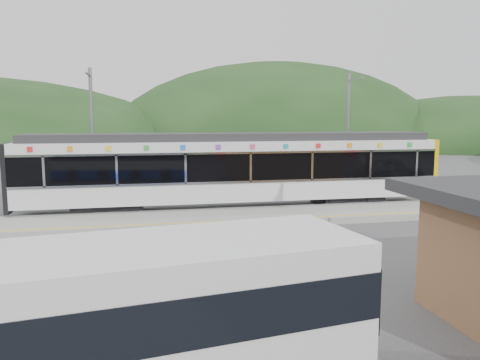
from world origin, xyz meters
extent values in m
plane|color=#4C4C4F|center=(0.00, 0.00, 0.00)|extent=(120.00, 120.00, 0.00)
ellipsoid|color=#1E3D19|center=(16.00, 54.00, 0.00)|extent=(52.00, 39.00, 26.00)
ellipsoid|color=#1E3D19|center=(45.00, 48.00, 0.00)|extent=(44.00, 33.00, 16.00)
cube|color=#9E9E99|center=(0.00, 3.30, 0.15)|extent=(26.00, 3.20, 0.30)
cube|color=yellow|center=(0.00, 2.00, 0.30)|extent=(26.00, 0.10, 0.01)
cube|color=black|center=(-6.13, 6.00, 0.30)|extent=(3.20, 2.20, 0.56)
cube|color=black|center=(5.87, 6.00, 0.30)|extent=(3.20, 2.20, 0.56)
cube|color=silver|center=(-0.13, 6.00, 1.04)|extent=(20.00, 2.90, 0.92)
cube|color=black|center=(-0.13, 6.00, 2.23)|extent=(20.00, 2.96, 1.45)
cube|color=silver|center=(-0.13, 4.50, 1.55)|extent=(20.00, 0.05, 0.10)
cube|color=silver|center=(-0.13, 4.50, 2.90)|extent=(20.00, 0.05, 0.10)
cube|color=silver|center=(-0.13, 6.00, 3.17)|extent=(20.00, 2.90, 0.45)
cube|color=#2D2D30|center=(-0.13, 6.00, 3.58)|extent=(19.40, 2.50, 0.36)
cube|color=#E0AC0B|center=(9.99, 6.00, 1.90)|extent=(0.24, 2.92, 3.00)
cube|color=black|center=(-10.23, 6.00, 1.90)|extent=(0.20, 2.92, 3.00)
cube|color=silver|center=(-8.63, 4.50, 2.23)|extent=(0.10, 0.05, 1.35)
cube|color=silver|center=(-5.63, 4.50, 2.23)|extent=(0.10, 0.05, 1.35)
cube|color=silver|center=(-2.63, 4.50, 2.23)|extent=(0.10, 0.05, 1.35)
cube|color=silver|center=(0.37, 4.50, 2.23)|extent=(0.10, 0.05, 1.35)
cube|color=silver|center=(3.37, 4.50, 2.23)|extent=(0.10, 0.05, 1.35)
cube|color=silver|center=(6.37, 4.50, 2.23)|extent=(0.10, 0.05, 1.35)
cube|color=silver|center=(8.87, 4.50, 2.23)|extent=(0.10, 0.05, 1.35)
cube|color=red|center=(-9.13, 4.51, 3.18)|extent=(0.22, 0.04, 0.22)
cube|color=orange|center=(-7.53, 4.51, 3.18)|extent=(0.22, 0.04, 0.22)
cube|color=yellow|center=(-5.93, 4.51, 3.18)|extent=(0.22, 0.04, 0.22)
cube|color=green|center=(-4.33, 4.51, 3.18)|extent=(0.22, 0.04, 0.22)
cube|color=blue|center=(-2.73, 4.51, 3.18)|extent=(0.22, 0.04, 0.22)
cube|color=purple|center=(-1.13, 4.51, 3.18)|extent=(0.22, 0.04, 0.22)
cube|color=#E54C8C|center=(0.47, 4.51, 3.18)|extent=(0.22, 0.04, 0.22)
cube|color=#19A5A5|center=(2.07, 4.51, 3.18)|extent=(0.22, 0.04, 0.22)
cube|color=red|center=(3.67, 4.51, 3.18)|extent=(0.22, 0.04, 0.22)
cube|color=orange|center=(5.27, 4.51, 3.18)|extent=(0.22, 0.04, 0.22)
cube|color=yellow|center=(6.87, 4.51, 3.18)|extent=(0.22, 0.04, 0.22)
cube|color=green|center=(8.47, 4.51, 3.18)|extent=(0.22, 0.04, 0.22)
cylinder|color=slate|center=(-7.00, 8.60, 3.50)|extent=(0.18, 0.18, 7.00)
cube|color=slate|center=(-7.00, 7.80, 6.60)|extent=(0.08, 1.80, 0.08)
cylinder|color=slate|center=(7.00, 8.60, 3.50)|extent=(0.18, 0.18, 7.00)
cube|color=slate|center=(7.00, 7.80, 6.60)|extent=(0.08, 1.80, 0.08)
cube|color=black|center=(-6.03, -9.96, 1.85)|extent=(9.93, 3.66, 0.71)
cube|color=silver|center=(-6.03, -9.96, 2.43)|extent=(9.92, 3.62, 0.44)
camera|label=1|loc=(-4.46, -16.43, 4.45)|focal=35.00mm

